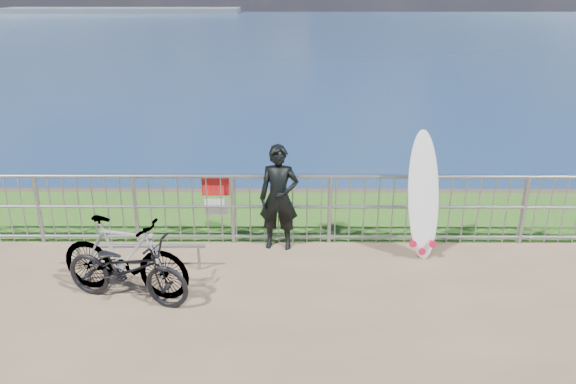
{
  "coord_description": "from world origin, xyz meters",
  "views": [
    {
      "loc": [
        0.4,
        -6.4,
        3.86
      ],
      "look_at": [
        0.36,
        1.2,
        1.0
      ],
      "focal_mm": 35.0,
      "sensor_mm": 36.0,
      "label": 1
    }
  ],
  "objects_px": {
    "surfer": "(279,198)",
    "bicycle_far": "(124,257)",
    "surfboard": "(423,200)",
    "bicycle_near": "(127,269)"
  },
  "relations": [
    {
      "from": "bicycle_near",
      "to": "bicycle_far",
      "type": "xyz_separation_m",
      "value": [
        -0.07,
        0.17,
        0.09
      ]
    },
    {
      "from": "surfer",
      "to": "bicycle_far",
      "type": "bearing_deg",
      "value": -139.21
    },
    {
      "from": "surfboard",
      "to": "bicycle_near",
      "type": "relative_size",
      "value": 1.12
    },
    {
      "from": "surfer",
      "to": "bicycle_far",
      "type": "height_order",
      "value": "surfer"
    },
    {
      "from": "surfer",
      "to": "bicycle_near",
      "type": "height_order",
      "value": "surfer"
    },
    {
      "from": "surfer",
      "to": "bicycle_far",
      "type": "relative_size",
      "value": 0.91
    },
    {
      "from": "surfer",
      "to": "bicycle_near",
      "type": "relative_size",
      "value": 0.96
    },
    {
      "from": "surfboard",
      "to": "bicycle_far",
      "type": "distance_m",
      "value": 4.25
    },
    {
      "from": "surfboard",
      "to": "bicycle_far",
      "type": "xyz_separation_m",
      "value": [
        -4.08,
        -1.14,
        -0.34
      ]
    },
    {
      "from": "bicycle_near",
      "to": "surfer",
      "type": "bearing_deg",
      "value": -34.48
    }
  ]
}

